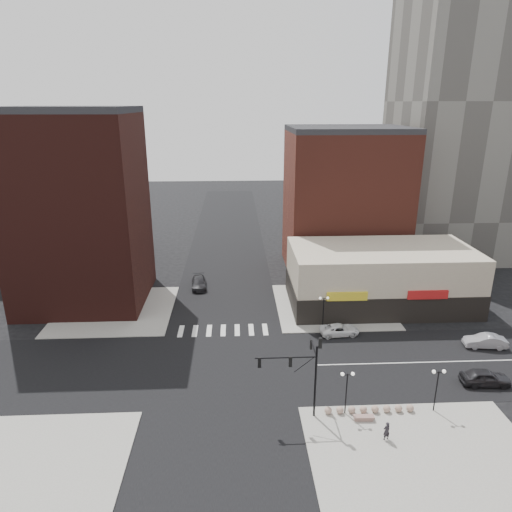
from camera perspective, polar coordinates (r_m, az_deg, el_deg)
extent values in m
plane|color=black|center=(49.02, -4.21, -13.75)|extent=(240.00, 240.00, 0.00)
cube|color=black|center=(49.02, -4.21, -13.74)|extent=(200.00, 14.00, 0.02)
cube|color=black|center=(49.01, -4.21, -13.74)|extent=(14.00, 200.00, 0.02)
cube|color=gray|center=(63.76, -17.13, -6.47)|extent=(15.00, 15.00, 0.12)
cube|color=gray|center=(63.06, 9.46, -6.14)|extent=(15.00, 15.00, 0.12)
cube|color=gray|center=(40.54, 20.63, -22.97)|extent=(18.00, 14.00, 0.12)
cube|color=gray|center=(40.80, -27.59, -23.77)|extent=(15.00, 15.00, 0.12)
cube|color=#371511|center=(64.79, -21.21, 5.14)|extent=(16.00, 15.00, 25.00)
cube|color=#371511|center=(84.96, -25.91, 2.97)|extent=(20.00, 18.00, 12.00)
cube|color=maroon|center=(74.58, 10.96, 6.52)|extent=(18.00, 15.00, 22.00)
cube|color=#BEB597|center=(63.66, 15.29, -2.48)|extent=(24.00, 12.00, 8.00)
cube|color=black|center=(64.50, 15.12, -4.39)|extent=(24.20, 12.20, 3.40)
cylinder|color=black|center=(40.77, 7.43, -15.40)|extent=(0.18, 0.18, 7.00)
cylinder|color=black|center=(39.08, 3.74, -12.56)|extent=(5.20, 0.11, 0.11)
cylinder|color=black|center=(39.64, 6.08, -13.33)|extent=(1.72, 0.06, 1.46)
cylinder|color=black|center=(40.70, 7.22, -11.31)|extent=(0.11, 3.00, 0.11)
cube|color=black|center=(39.12, 0.44, -13.17)|extent=(0.28, 0.18, 0.95)
sphere|color=red|center=(38.96, 0.44, -12.79)|extent=(0.16, 0.16, 0.16)
cube|color=black|center=(39.33, 4.32, -13.04)|extent=(0.28, 0.18, 0.95)
sphere|color=red|center=(39.17, 4.33, -12.66)|extent=(0.16, 0.16, 0.16)
cube|color=black|center=(42.01, 6.89, -10.90)|extent=(0.18, 0.28, 0.95)
sphere|color=red|center=(41.86, 6.91, -10.54)|extent=(0.16, 0.16, 0.16)
cube|color=black|center=(38.83, 8.04, -10.72)|extent=(0.28, 0.18, 0.95)
sphere|color=red|center=(38.68, 8.06, -10.33)|extent=(0.16, 0.16, 0.16)
cylinder|color=black|center=(42.25, 11.21, -16.54)|extent=(0.11, 0.11, 4.00)
cylinder|color=black|center=(41.20, 11.38, -14.38)|extent=(0.90, 0.06, 0.06)
sphere|color=white|center=(41.04, 10.76, -14.31)|extent=(0.32, 0.32, 0.32)
sphere|color=white|center=(41.25, 12.01, -14.21)|extent=(0.32, 0.32, 0.32)
cylinder|color=black|center=(44.73, 21.59, -15.44)|extent=(0.11, 0.11, 4.00)
cylinder|color=black|center=(43.73, 21.89, -13.36)|extent=(0.90, 0.06, 0.06)
sphere|color=white|center=(43.51, 21.35, -13.32)|extent=(0.32, 0.32, 0.32)
sphere|color=white|center=(43.87, 22.45, -13.19)|extent=(0.32, 0.32, 0.32)
cylinder|color=black|center=(55.94, 8.40, -7.09)|extent=(0.11, 0.11, 4.00)
cylinder|color=black|center=(55.15, 8.50, -5.31)|extent=(0.90, 0.06, 0.06)
sphere|color=white|center=(55.03, 8.04, -5.23)|extent=(0.32, 0.32, 0.32)
sphere|color=white|center=(55.20, 8.96, -5.20)|extent=(0.32, 0.32, 0.32)
sphere|color=gray|center=(42.92, 9.01, -18.53)|extent=(0.65, 0.65, 0.65)
sphere|color=gray|center=(43.13, 10.45, -18.41)|extent=(0.65, 0.65, 0.65)
sphere|color=gray|center=(43.36, 11.87, -18.29)|extent=(0.65, 0.65, 0.65)
sphere|color=gray|center=(43.62, 13.28, -18.15)|extent=(0.65, 0.65, 0.65)
sphere|color=gray|center=(43.90, 14.67, -18.01)|extent=(0.65, 0.65, 0.65)
sphere|color=gray|center=(44.20, 16.03, -17.86)|extent=(0.65, 0.65, 0.65)
sphere|color=gray|center=(44.53, 17.38, -17.71)|extent=(0.65, 0.65, 0.65)
sphere|color=gray|center=(44.87, 18.70, -17.55)|extent=(0.65, 0.65, 0.65)
imported|color=white|center=(55.64, 10.39, -9.06)|extent=(4.81, 2.51, 1.29)
imported|color=black|center=(51.13, 26.73, -13.39)|extent=(4.82, 2.23, 1.60)
imported|color=#9D9DA2|center=(58.18, 26.72, -9.48)|extent=(4.74, 2.18, 1.51)
imported|color=black|center=(68.49, -7.16, -3.35)|extent=(2.56, 5.35, 1.51)
imported|color=black|center=(40.98, 16.00, -20.27)|extent=(0.69, 0.55, 1.67)
cube|color=#8B6A60|center=(42.90, 13.29, -19.16)|extent=(1.61, 0.50, 0.30)
cube|color=#8B6A60|center=(42.77, 13.32, -18.94)|extent=(1.81, 0.60, 0.12)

